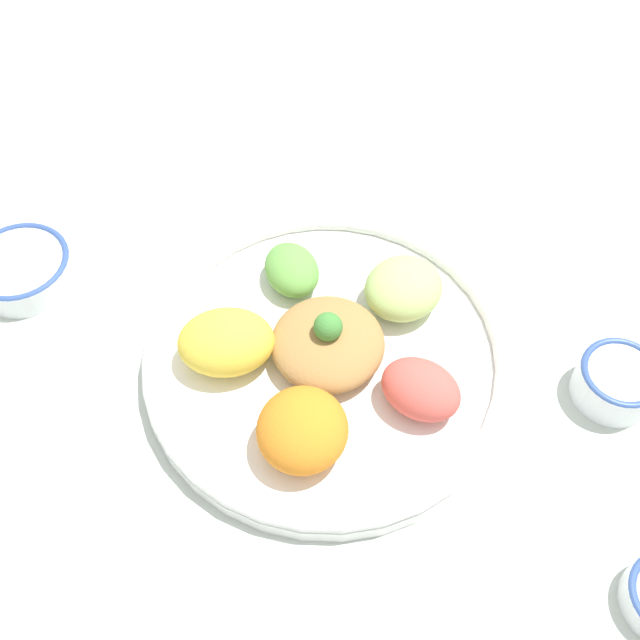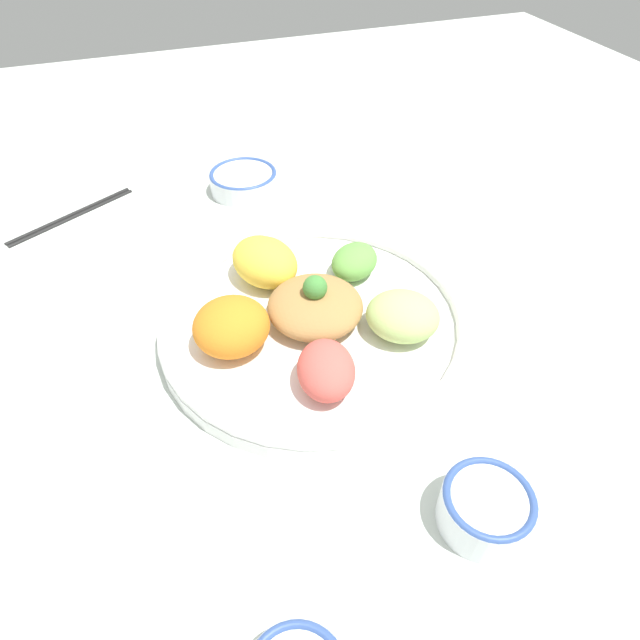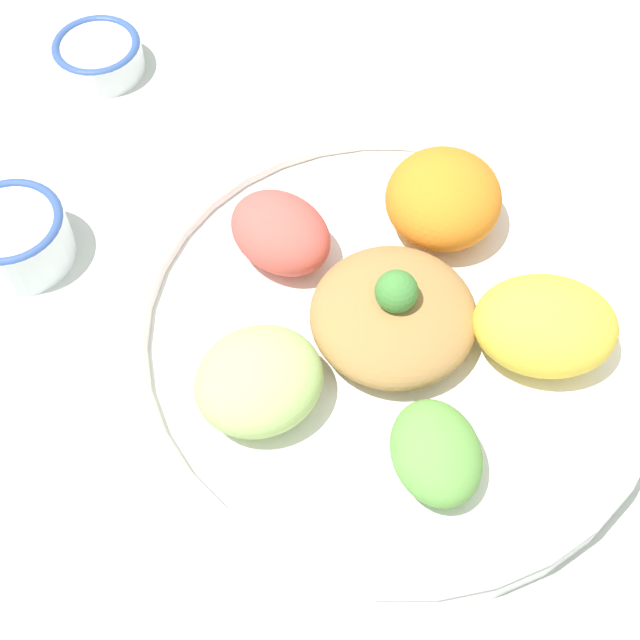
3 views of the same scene
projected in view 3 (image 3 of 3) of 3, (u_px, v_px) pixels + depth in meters
ground_plane at (411, 308)px, 0.69m from camera, size 2.40×2.40×0.00m
salad_platter at (394, 324)px, 0.65m from camera, size 0.39×0.39×0.09m
sauce_bowl_red at (98, 54)px, 0.81m from camera, size 0.08×0.08×0.03m
rice_bowl_blue at (14, 235)px, 0.69m from camera, size 0.08×0.08×0.05m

